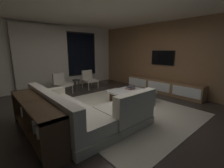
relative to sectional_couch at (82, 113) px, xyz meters
name	(u,v)px	position (x,y,z in m)	size (l,w,h in m)	color
floor	(109,111)	(0.95, 0.20, -0.29)	(9.20, 9.20, 0.00)	#332B26
back_wall_with_window	(54,57)	(0.89, 3.82, 1.05)	(6.60, 0.30, 2.70)	beige
media_wall	(170,58)	(4.01, 0.20, 1.06)	(0.12, 7.80, 2.70)	#8E6642
ceiling	(108,5)	(0.95, 0.20, 2.41)	(8.20, 8.20, 0.00)	beige
area_rug	(121,109)	(1.30, 0.10, -0.28)	(3.20, 3.80, 0.01)	beige
sectional_couch	(82,113)	(0.00, 0.00, 0.00)	(1.98, 2.50, 0.82)	#B1A997
coffee_table	(131,96)	(2.01, 0.34, -0.10)	(1.16, 1.16, 0.36)	#432D1B
book_stack_on_coffee_table	(131,87)	(2.18, 0.53, 0.13)	(0.31, 0.22, 0.12)	brown
accent_chair_near_window	(89,78)	(1.98, 2.79, 0.14)	(0.54, 0.56, 0.78)	#B2ADA0
accent_chair_by_curtain	(61,83)	(0.71, 2.73, 0.14)	(0.66, 0.68, 0.78)	#B2ADA0
side_stool	(76,82)	(1.35, 2.76, 0.08)	(0.32, 0.32, 0.46)	#333338
media_console	(162,87)	(3.72, 0.25, -0.04)	(0.46, 3.10, 0.52)	#8E6642
mounted_tv	(162,58)	(3.91, 0.45, 1.06)	(0.05, 0.97, 0.56)	black
console_table_behind_couch	(35,117)	(-0.91, 0.13, 0.13)	(0.40, 2.10, 0.74)	#432D1B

